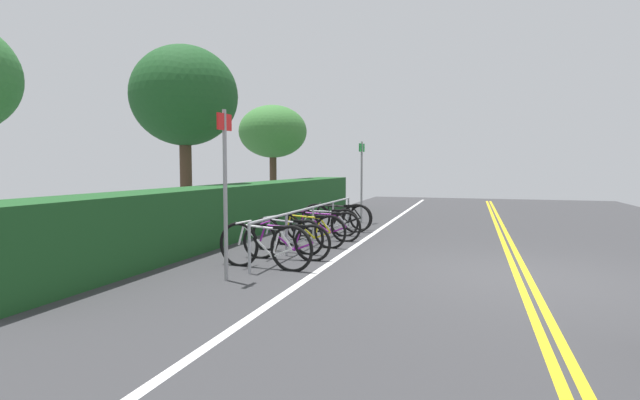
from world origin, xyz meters
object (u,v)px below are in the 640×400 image
bicycle_1 (286,241)px  bicycle_6 (336,218)px  bike_rack (313,215)px  tree_far_right (273,132)px  bicycle_2 (287,235)px  bicycle_5 (324,222)px  sign_post_far (362,174)px  bicycle_3 (308,230)px  bicycle_7 (343,216)px  bicycle_0 (265,246)px  sign_post_near (225,180)px  tree_mid (184,97)px

bicycle_1 → bicycle_6: bearing=1.9°
bike_rack → tree_far_right: tree_far_right is taller
bicycle_2 → bicycle_6: bicycle_6 is taller
bicycle_5 → sign_post_far: sign_post_far is taller
bike_rack → sign_post_far: size_ratio=2.65×
bicycle_2 → sign_post_far: bearing=-3.3°
bicycle_3 → sign_post_far: size_ratio=0.71×
bicycle_2 → sign_post_far: size_ratio=0.69×
bicycle_1 → tree_far_right: size_ratio=0.42×
bicycle_1 → bicycle_3: 1.45m
bike_rack → bicycle_7: size_ratio=3.70×
bicycle_2 → bike_rack: bearing=-6.5°
bicycle_3 → bicycle_7: size_ratio=1.00×
bicycle_3 → tree_far_right: size_ratio=0.43×
bicycle_7 → bicycle_6: bearing=-179.3°
bicycle_5 → bicycle_7: bicycle_7 is taller
bicycle_0 → bicycle_1: bicycle_0 is taller
bicycle_6 → bicycle_1: bearing=-178.1°
bicycle_7 → bicycle_0: bearing=-179.2°
bicycle_7 → bicycle_3: bearing=-179.0°
bicycle_2 → sign_post_near: (-2.47, -0.01, 1.16)m
sign_post_far → bicycle_2: bearing=176.7°
bicycle_3 → tree_mid: (1.61, 3.97, 3.16)m
bike_rack → bicycle_3: (-0.46, -0.04, -0.27)m
bicycle_2 → tree_far_right: (8.39, 3.86, 2.65)m
bike_rack → bicycle_1: size_ratio=3.81×
bike_rack → sign_post_far: 4.18m
bicycle_0 → sign_post_far: bearing=-0.9°
bicycle_6 → bicycle_2: bearing=177.5°
bike_rack → bicycle_6: size_ratio=3.61×
bicycle_7 → tree_far_right: tree_far_right is taller
bicycle_5 → tree_mid: tree_mid is taller
bicycle_3 → bike_rack: bearing=5.1°
bicycle_5 → bicycle_7: (1.54, -0.06, 0.00)m
sign_post_far → bicycle_0: bearing=179.1°
sign_post_near → bicycle_2: bearing=0.2°
sign_post_near → tree_far_right: (10.85, 3.87, 1.50)m
bicycle_5 → sign_post_near: sign_post_near is taller
bicycle_3 → bicycle_5: size_ratio=1.07×
bicycle_6 → bike_rack: bearing=-179.9°
bicycle_2 → bicycle_3: size_ratio=0.96×
bicycle_6 → sign_post_far: bearing=-4.5°
bicycle_0 → bicycle_3: bearing=0.5°
bicycle_2 → tree_far_right: size_ratio=0.41×
bicycle_0 → bicycle_1: (0.82, -0.06, -0.04)m
bicycle_0 → bicycle_1: 0.82m
bicycle_0 → sign_post_far: 6.90m
bicycle_0 → sign_post_near: bearing=168.7°
bicycle_6 → bicycle_7: bearing=0.7°
sign_post_near → sign_post_far: bearing=-2.2°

